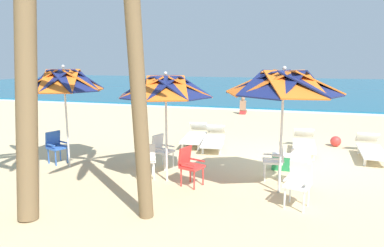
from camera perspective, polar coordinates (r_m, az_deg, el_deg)
ground_plane at (r=9.99m, az=15.74°, el=-6.11°), size 80.00×80.00×0.00m
sea at (r=37.98m, az=16.48°, el=5.83°), size 80.00×36.00×0.10m
surf_foam at (r=19.78m, az=16.24°, el=1.91°), size 80.00×0.70×0.01m
beach_umbrella_0 at (r=7.24m, az=14.87°, el=6.36°), size 2.36×2.36×2.65m
plastic_chair_0 at (r=6.97m, az=17.12°, el=-9.10°), size 0.54×0.57×0.87m
plastic_chair_1 at (r=8.12m, az=17.45°, el=-6.36°), size 0.49×0.52×0.87m
plastic_chair_2 at (r=8.35m, az=13.59°, el=-5.70°), size 0.52×0.50×0.87m
beach_umbrella_1 at (r=7.74m, az=-4.35°, el=5.95°), size 2.15×2.15×2.53m
plastic_chair_3 at (r=7.75m, az=-0.39°, el=-6.65°), size 0.58×0.56×0.87m
plastic_chair_4 at (r=9.06m, az=-5.05°, el=-4.19°), size 0.58×0.55×0.87m
plastic_chair_5 at (r=8.24m, az=-7.62°, el=-5.72°), size 0.60×0.61×0.87m
beach_umbrella_2 at (r=9.39m, az=-20.32°, el=6.55°), size 2.01×2.01×2.66m
plastic_chair_6 at (r=10.12m, az=-21.50°, el=-3.33°), size 0.59×0.57×0.87m
sun_lounger_0 at (r=11.14m, az=27.39°, el=-3.72°), size 0.71×2.17×0.62m
sun_lounger_1 at (r=11.07m, az=17.95°, el=-3.13°), size 0.65×2.15×0.62m
sun_lounger_2 at (r=11.16m, az=3.62°, el=-2.53°), size 0.91×2.21×0.62m
sun_lounger_3 at (r=11.61m, az=0.50°, el=-2.00°), size 0.85×2.20×0.62m
palm_tree_1 at (r=6.62m, az=-26.12°, el=14.27°), size 3.18×3.06×5.55m
palm_tree_3 at (r=5.69m, az=-8.92°, el=16.08°), size 2.90×3.06×5.12m
cooler_box at (r=9.23m, az=14.56°, el=-6.11°), size 0.50×0.34×0.40m
beach_ball at (r=12.22m, az=22.59°, el=-2.72°), size 0.34×0.34×0.34m
beachgoer_seated at (r=18.34m, az=8.43°, el=2.49°), size 0.30×0.93×0.92m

